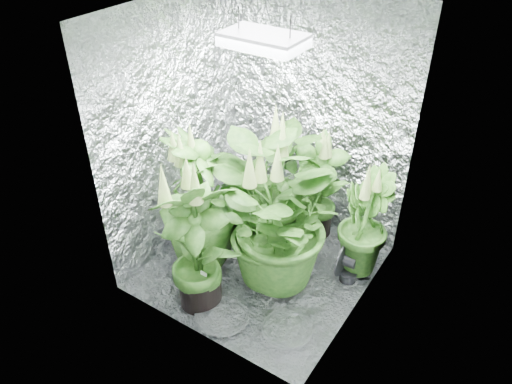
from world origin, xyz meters
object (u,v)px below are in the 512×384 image
object	(u,v)px
grow_lamp	(264,41)
plant_c	(364,223)
plant_f	(197,243)
plant_b	(318,189)
plant_e	(274,224)
circulation_fan	(346,265)
plant_a	(273,188)
plant_d	(199,202)

from	to	relation	value
grow_lamp	plant_c	world-z (taller)	grow_lamp
plant_c	plant_f	size ratio (longest dim) A/B	0.78
plant_b	plant_e	bearing A→B (deg)	-88.61
plant_c	circulation_fan	distance (m)	0.35
plant_b	plant_f	distance (m)	1.24
plant_e	plant_a	bearing A→B (deg)	122.97
grow_lamp	plant_e	world-z (taller)	grow_lamp
grow_lamp	plant_d	xyz separation A→B (m)	(-0.46, -0.17, -1.27)
plant_c	plant_e	xyz separation A→B (m)	(-0.48, -0.53, 0.14)
plant_d	grow_lamp	bearing A→B (deg)	20.53
grow_lamp	plant_b	bearing A→B (deg)	77.15
plant_c	circulation_fan	size ratio (longest dim) A/B	2.80
plant_a	plant_f	xyz separation A→B (m)	(-0.10, -0.82, -0.03)
grow_lamp	plant_c	xyz separation A→B (m)	(0.64, 0.43, -1.39)
plant_c	plant_a	bearing A→B (deg)	-166.95
plant_a	plant_c	distance (m)	0.75
plant_b	circulation_fan	world-z (taller)	plant_b
grow_lamp	plant_a	world-z (taller)	grow_lamp
plant_a	plant_e	distance (m)	0.43
plant_b	plant_c	world-z (taller)	plant_b
plant_a	plant_e	bearing A→B (deg)	-57.03
plant_c	plant_d	distance (m)	1.26
grow_lamp	plant_c	size ratio (longest dim) A/B	0.53
plant_f	plant_e	bearing A→B (deg)	53.40
plant_e	plant_c	bearing A→B (deg)	48.00
plant_a	plant_c	size ratio (longest dim) A/B	1.31
grow_lamp	plant_d	world-z (taller)	grow_lamp
plant_c	plant_b	bearing A→B (deg)	156.95
plant_a	plant_d	distance (m)	0.59
plant_c	circulation_fan	world-z (taller)	plant_c
plant_d	plant_f	bearing A→B (deg)	-53.23
plant_b	circulation_fan	size ratio (longest dim) A/B	2.93
plant_b	plant_a	bearing A→B (deg)	-120.14
plant_d	plant_c	bearing A→B (deg)	28.68
grow_lamp	plant_a	xyz separation A→B (m)	(-0.07, 0.26, -1.24)
plant_d	plant_f	world-z (taller)	same
plant_c	plant_f	world-z (taller)	plant_f
plant_b	plant_d	size ratio (longest dim) A/B	0.81
grow_lamp	plant_f	world-z (taller)	grow_lamp
plant_a	plant_c	bearing A→B (deg)	13.05
plant_b	grow_lamp	bearing A→B (deg)	-102.85
plant_c	plant_d	xyz separation A→B (m)	(-1.10, -0.60, 0.13)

